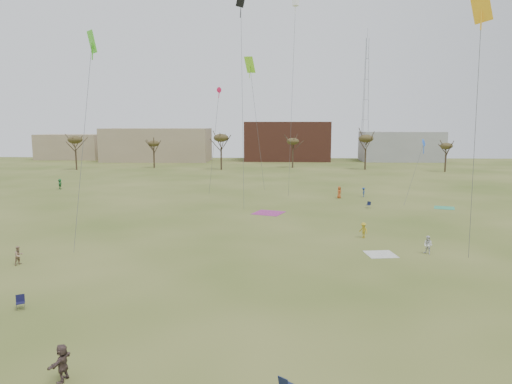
{
  "coord_description": "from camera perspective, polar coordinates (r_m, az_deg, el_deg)",
  "views": [
    {
      "loc": [
        1.73,
        -27.62,
        11.28
      ],
      "look_at": [
        0.0,
        12.0,
        5.5
      ],
      "focal_mm": 32.72,
      "sensor_mm": 36.0,
      "label": 1
    }
  ],
  "objects": [
    {
      "name": "building_tan",
      "position": [
        147.41,
        -11.99,
        5.67
      ],
      "size": [
        32.0,
        14.0,
        10.0
      ],
      "primitive_type": "cube",
      "color": "#937F60",
      "rests_on": "ground"
    },
    {
      "name": "camp_chair_left",
      "position": [
        32.85,
        -26.83,
        -12.23
      ],
      "size": [
        0.7,
        0.72,
        0.87
      ],
      "rotation": [
        0.0,
        0.0,
        0.49
      ],
      "color": "#121233",
      "rests_on": "ground"
    },
    {
      "name": "spectator_mid_e",
      "position": [
        43.71,
        20.29,
        -6.1
      ],
      "size": [
        0.98,
        0.99,
        1.61
      ],
      "primitive_type": "imported",
      "rotation": [
        0.0,
        0.0,
        5.47
      ],
      "color": "silver",
      "rests_on": "ground"
    },
    {
      "name": "blanket_cream",
      "position": [
        42.51,
        14.99,
        -7.38
      ],
      "size": [
        2.77,
        2.77,
        0.03
      ],
      "primitive_type": "cube",
      "rotation": [
        0.0,
        0.0,
        0.14
      ],
      "color": "silver",
      "rests_on": "ground"
    },
    {
      "name": "kites_aloft",
      "position": [
        58.85,
        0.83,
        19.27
      ],
      "size": [
        69.31,
        44.28,
        27.73
      ],
      "color": "#4AC422",
      "rests_on": "ground"
    },
    {
      "name": "flyer_far_b",
      "position": [
        72.7,
        10.13,
        -0.04
      ],
      "size": [
        0.99,
        1.06,
        1.82
      ],
      "primitive_type": "imported",
      "rotation": [
        0.0,
        0.0,
        0.95
      ],
      "color": "#B14D1E",
      "rests_on": "ground"
    },
    {
      "name": "building_grey",
      "position": [
        150.72,
        17.28,
        5.34
      ],
      "size": [
        24.0,
        12.0,
        9.0
      ],
      "primitive_type": "cube",
      "color": "gray",
      "rests_on": "ground"
    },
    {
      "name": "building_brick",
      "position": [
        147.75,
        3.79,
        6.23
      ],
      "size": [
        26.0,
        16.0,
        12.0
      ],
      "primitive_type": "cube",
      "color": "brown",
      "rests_on": "ground"
    },
    {
      "name": "tree_line",
      "position": [
        106.92,
        0.04,
        6.05
      ],
      "size": [
        117.44,
        49.32,
        8.91
      ],
      "color": "#3A2B1E",
      "rests_on": "ground"
    },
    {
      "name": "building_tan_west",
      "position": [
        163.99,
        -21.61,
        5.17
      ],
      "size": [
        20.0,
        12.0,
        8.0
      ],
      "primitive_type": "cube",
      "color": "#937F60",
      "rests_on": "ground"
    },
    {
      "name": "flyer_far_c",
      "position": [
        74.77,
        12.99,
        -0.03
      ],
      "size": [
        0.63,
        1.0,
        1.47
      ],
      "primitive_type": "imported",
      "rotation": [
        0.0,
        0.0,
        4.62
      ],
      "color": "navy",
      "rests_on": "ground"
    },
    {
      "name": "blanket_olive",
      "position": [
        68.39,
        22.03,
        -1.81
      ],
      "size": [
        3.3,
        3.3,
        0.03
      ],
      "primitive_type": "cube",
      "rotation": [
        0.0,
        0.0,
        2.8
      ],
      "color": "#36976A",
      "rests_on": "ground"
    },
    {
      "name": "spectator_fore_c",
      "position": [
        23.54,
        -22.61,
        -18.69
      ],
      "size": [
        0.72,
        1.63,
        1.7
      ],
      "primitive_type": "imported",
      "rotation": [
        0.0,
        0.0,
        4.57
      ],
      "color": "brown",
      "rests_on": "ground"
    },
    {
      "name": "camp_chair_right",
      "position": [
        65.14,
        13.57,
        -1.68
      ],
      "size": [
        0.73,
        0.74,
        0.87
      ],
      "rotation": [
        0.0,
        0.0,
        5.65
      ],
      "color": "#131834",
      "rests_on": "ground"
    },
    {
      "name": "radio_tower",
      "position": [
        155.42,
        13.22,
        11.0
      ],
      "size": [
        1.51,
        1.72,
        41.0
      ],
      "color": "#9EA3A8",
      "rests_on": "ground"
    },
    {
      "name": "ground",
      "position": [
        29.88,
        -1.03,
        -13.89
      ],
      "size": [
        260.0,
        260.0,
        0.0
      ],
      "primitive_type": "plane",
      "color": "#3A4D18",
      "rests_on": "ground"
    },
    {
      "name": "flyer_far_a",
      "position": [
        88.47,
        -22.84,
        0.91
      ],
      "size": [
        1.06,
        1.77,
        1.82
      ],
      "primitive_type": "imported",
      "rotation": [
        0.0,
        0.0,
        1.91
      ],
      "color": "#2A803E",
      "rests_on": "ground"
    },
    {
      "name": "spectator_fore_b",
      "position": [
        42.62,
        -27.02,
        -6.92
      ],
      "size": [
        0.85,
        0.92,
        1.53
      ],
      "primitive_type": "imported",
      "rotation": [
        0.0,
        0.0,
        1.11
      ],
      "color": "#9E7D64",
      "rests_on": "ground"
    },
    {
      "name": "blanket_plum",
      "position": [
        59.79,
        1.54,
        -2.58
      ],
      "size": [
        4.59,
        4.59,
        0.03
      ],
      "primitive_type": "cube",
      "rotation": [
        0.0,
        0.0,
        2.77
      ],
      "color": "#9A2F7A",
      "rests_on": "ground"
    },
    {
      "name": "flyer_mid_b",
      "position": [
        47.97,
        13.0,
        -4.57
      ],
      "size": [
        1.07,
        1.15,
        1.56
      ],
      "primitive_type": "imported",
      "rotation": [
        0.0,
        0.0,
        5.37
      ],
      "color": "gold",
      "rests_on": "ground"
    }
  ]
}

